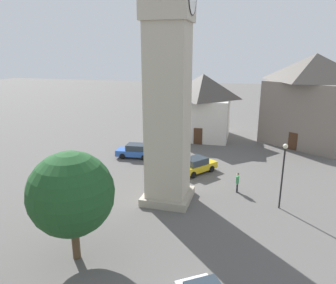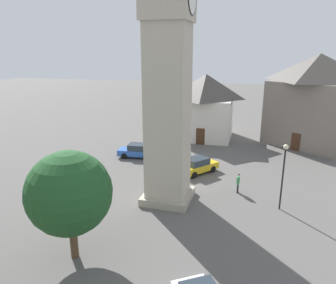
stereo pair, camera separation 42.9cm
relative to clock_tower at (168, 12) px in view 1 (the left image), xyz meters
The scene contains 10 objects.
ground_plane 13.89m from the clock_tower, 96.70° to the right, with size 200.00×200.00×0.00m, color #565451.
clock_tower is the anchor object (origin of this frame).
car_blue_kerb 14.96m from the clock_tower, 73.46° to the right, with size 3.24×4.46×1.53m.
car_red_corner 14.62m from the clock_tower, 169.94° to the left, with size 4.33×3.78×1.53m.
car_white_side 17.13m from the clock_tower, 145.51° to the right, with size 2.13×4.28×1.53m.
pedestrian 14.19m from the clock_tower, 118.86° to the left, with size 0.56×0.24×1.69m.
tree 13.39m from the clock_tower, 19.99° to the right, with size 4.67×4.67×6.31m.
building_shop_left 25.01m from the clock_tower, 147.03° to the left, with size 12.02×12.75×11.18m.
building_terrace_right 21.87m from the clock_tower, behind, with size 7.79×7.64×8.56m.
lamp_post 13.52m from the clock_tower, 95.78° to the left, with size 0.36×0.36×5.03m.
Camera 1 is at (21.94, 6.02, 11.28)m, focal length 33.56 mm.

